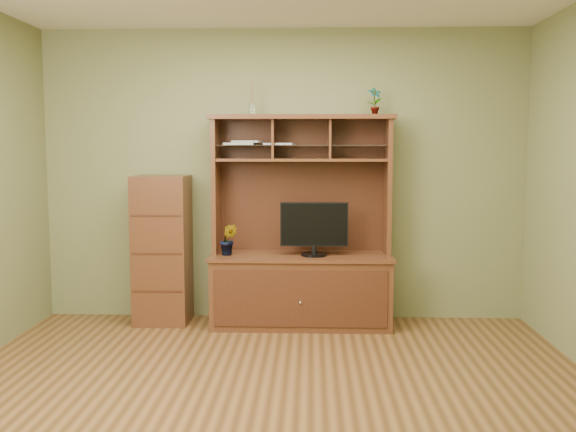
{
  "coord_description": "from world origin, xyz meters",
  "views": [
    {
      "loc": [
        0.26,
        -4.01,
        1.61
      ],
      "look_at": [
        0.07,
        1.2,
        1.05
      ],
      "focal_mm": 40.0,
      "sensor_mm": 36.0,
      "label": 1
    }
  ],
  "objects": [
    {
      "name": "monitor",
      "position": [
        0.29,
        1.65,
        0.9
      ],
      "size": [
        0.6,
        0.23,
        0.48
      ],
      "rotation": [
        0.0,
        0.0,
        0.0
      ],
      "color": "black",
      "rests_on": "media_hutch"
    },
    {
      "name": "magazines",
      "position": [
        -0.25,
        1.8,
        1.65
      ],
      "size": [
        0.64,
        0.24,
        0.04
      ],
      "color": "#A1A1A6",
      "rests_on": "media_hutch"
    },
    {
      "name": "media_hutch",
      "position": [
        0.17,
        1.73,
        0.52
      ],
      "size": [
        1.66,
        0.61,
        1.9
      ],
      "color": "#4A2415",
      "rests_on": "room"
    },
    {
      "name": "reed_diffuser",
      "position": [
        -0.28,
        1.8,
        2.01
      ],
      "size": [
        0.06,
        0.06,
        0.29
      ],
      "color": "silver",
      "rests_on": "media_hutch"
    },
    {
      "name": "orchid_plant",
      "position": [
        -0.48,
        1.65,
        0.79
      ],
      "size": [
        0.16,
        0.14,
        0.28
      ],
      "primitive_type": "imported",
      "rotation": [
        0.0,
        0.0,
        -0.07
      ],
      "color": "#28551D",
      "rests_on": "media_hutch"
    },
    {
      "name": "side_cabinet",
      "position": [
        -1.1,
        1.76,
        0.68
      ],
      "size": [
        0.48,
        0.44,
        1.36
      ],
      "color": "#4A2415",
      "rests_on": "room"
    },
    {
      "name": "room",
      "position": [
        0.0,
        0.0,
        1.35
      ],
      "size": [
        4.54,
        4.04,
        2.74
      ],
      "color": "#513317",
      "rests_on": "ground"
    },
    {
      "name": "top_plant",
      "position": [
        0.82,
        1.8,
        2.02
      ],
      "size": [
        0.15,
        0.13,
        0.25
      ],
      "primitive_type": "imported",
      "rotation": [
        0.0,
        0.0,
        0.35
      ],
      "color": "#3A6D26",
      "rests_on": "media_hutch"
    }
  ]
}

